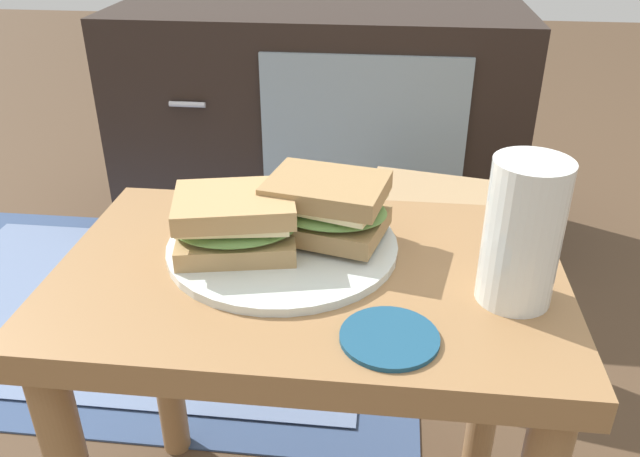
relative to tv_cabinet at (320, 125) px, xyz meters
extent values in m
cube|color=olive|center=(0.09, -0.95, 0.15)|extent=(0.56, 0.36, 0.04)
cylinder|color=olive|center=(-0.15, -0.80, -0.08)|extent=(0.04, 0.04, 0.43)
cylinder|color=olive|center=(0.34, -0.80, -0.08)|extent=(0.04, 0.04, 0.43)
cube|color=black|center=(0.00, 0.00, 0.00)|extent=(0.96, 0.44, 0.58)
cube|color=#8C9EA8|center=(0.12, -0.22, 0.01)|extent=(0.44, 0.01, 0.44)
cylinder|color=silver|center=(-0.27, -0.23, 0.12)|extent=(0.08, 0.01, 0.01)
cylinder|color=silver|center=(-0.27, -0.23, -0.10)|extent=(0.08, 0.01, 0.01)
cube|color=#384C72|center=(-0.35, -0.42, -0.29)|extent=(1.22, 0.78, 0.01)
cube|color=slate|center=(-0.35, -0.42, -0.28)|extent=(1.00, 0.64, 0.00)
cylinder|color=silver|center=(0.06, -0.91, 0.17)|extent=(0.27, 0.27, 0.01)
cube|color=tan|center=(0.01, -0.93, 0.19)|extent=(0.15, 0.12, 0.02)
ellipsoid|color=#608C42|center=(0.01, -0.93, 0.21)|extent=(0.16, 0.13, 0.02)
cube|color=beige|center=(0.01, -0.93, 0.22)|extent=(0.13, 0.11, 0.01)
cube|color=tan|center=(0.01, -0.93, 0.23)|extent=(0.15, 0.12, 0.02)
cube|color=#9E7A4C|center=(0.11, -0.89, 0.20)|extent=(0.15, 0.13, 0.02)
ellipsoid|color=#608C42|center=(0.11, -0.89, 0.22)|extent=(0.16, 0.14, 0.02)
cube|color=beige|center=(0.11, -0.89, 0.23)|extent=(0.14, 0.12, 0.01)
cube|color=#9E7A4C|center=(0.11, -0.89, 0.24)|extent=(0.15, 0.12, 0.02)
cylinder|color=silver|center=(0.31, -0.98, 0.25)|extent=(0.08, 0.08, 0.15)
cylinder|color=#C67219|center=(0.31, -0.98, 0.23)|extent=(0.07, 0.07, 0.11)
cylinder|color=white|center=(0.31, -0.98, 0.29)|extent=(0.07, 0.07, 0.01)
cylinder|color=navy|center=(0.19, -1.07, 0.17)|extent=(0.09, 0.09, 0.01)
cube|color=tan|center=(0.25, -0.48, -0.13)|extent=(0.26, 0.19, 0.33)
cube|color=tan|center=(0.25, -0.48, 0.05)|extent=(0.24, 0.16, 0.03)
camera|label=1|loc=(0.17, -1.55, 0.55)|focal=36.17mm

